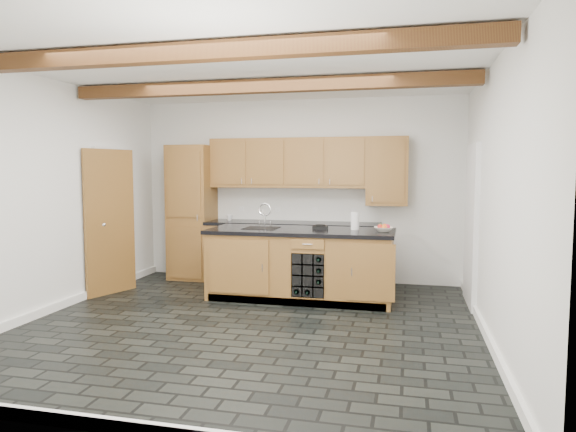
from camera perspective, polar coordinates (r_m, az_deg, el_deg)
name	(u,v)px	position (r m, az deg, el deg)	size (l,w,h in m)	color
ground	(251,324)	(5.85, -4.18, -11.91)	(5.00, 5.00, 0.00)	black
room_shell	(256,186)	(6.13, -3.55, 3.37)	(5.01, 5.00, 5.00)	white
back_cabinetry	(270,218)	(7.88, -1.96, -0.25)	(3.65, 0.62, 2.20)	#9C6832
island	(301,264)	(6.87, 1.47, -5.35)	(2.48, 0.96, 0.93)	#9C6832
faucet	(262,225)	(6.98, -2.91, -1.05)	(0.45, 0.40, 0.34)	black
kitchen_scale	(320,227)	(6.84, 3.60, -1.22)	(0.21, 0.13, 0.06)	black
fruit_bowl	(383,229)	(6.66, 10.55, -1.46)	(0.24, 0.24, 0.06)	silver
fruit_cluster	(383,227)	(6.66, 10.55, -1.19)	(0.16, 0.17, 0.07)	red
paper_towel	(355,221)	(6.81, 7.46, -0.55)	(0.11, 0.11, 0.23)	white
mug	(229,218)	(8.08, -6.53, -0.18)	(0.10, 0.10, 0.09)	white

